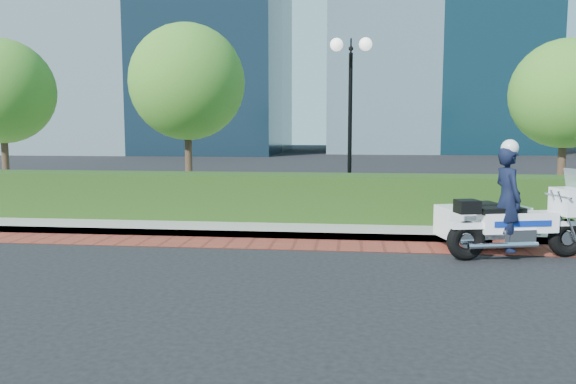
# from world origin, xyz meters

# --- Properties ---
(ground) EXTENTS (120.00, 120.00, 0.00)m
(ground) POSITION_xyz_m (0.00, 0.00, 0.00)
(ground) COLOR black
(ground) RESTS_ON ground
(brick_strip) EXTENTS (60.00, 1.00, 0.01)m
(brick_strip) POSITION_xyz_m (0.00, 1.50, 0.01)
(brick_strip) COLOR maroon
(brick_strip) RESTS_ON ground
(sidewalk) EXTENTS (60.00, 8.00, 0.15)m
(sidewalk) POSITION_xyz_m (0.00, 6.00, 0.07)
(sidewalk) COLOR gray
(sidewalk) RESTS_ON ground
(hedge_main) EXTENTS (18.00, 1.20, 1.00)m
(hedge_main) POSITION_xyz_m (0.00, 3.60, 0.65)
(hedge_main) COLOR #1B3311
(hedge_main) RESTS_ON sidewalk
(lamppost) EXTENTS (1.02, 0.70, 4.21)m
(lamppost) POSITION_xyz_m (1.00, 5.20, 2.96)
(lamppost) COLOR black
(lamppost) RESTS_ON sidewalk
(tree_a) EXTENTS (3.00, 3.00, 4.58)m
(tree_a) POSITION_xyz_m (-9.00, 6.50, 3.22)
(tree_a) COLOR #332319
(tree_a) RESTS_ON sidewalk
(tree_b) EXTENTS (3.20, 3.20, 4.89)m
(tree_b) POSITION_xyz_m (-3.50, 6.50, 3.43)
(tree_b) COLOR #332319
(tree_b) RESTS_ON sidewalk
(tree_c) EXTENTS (2.80, 2.80, 4.30)m
(tree_c) POSITION_xyz_m (6.50, 6.50, 3.05)
(tree_c) COLOR #332319
(tree_c) RESTS_ON sidewalk
(police_motorcycle) EXTENTS (2.47, 1.78, 2.00)m
(police_motorcycle) POSITION_xyz_m (3.64, 1.12, 0.69)
(police_motorcycle) COLOR black
(police_motorcycle) RESTS_ON ground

